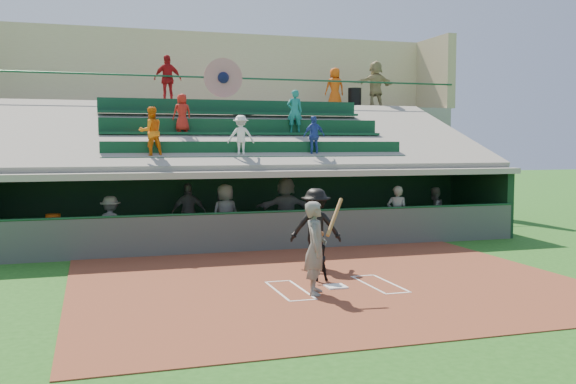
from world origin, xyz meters
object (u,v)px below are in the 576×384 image
object	(u,v)px
batter_at_plate	(316,247)
catcher	(317,257)
water_cooler	(53,221)
white_table	(55,241)
trash_bin	(355,98)
home_plate	(335,286)

from	to	relation	value
batter_at_plate	catcher	bearing A→B (deg)	69.22
catcher	water_cooler	xyz separation A→B (m)	(-5.82, 5.47, 0.36)
batter_at_plate	white_table	bearing A→B (deg)	128.90
catcher	water_cooler	distance (m)	8.00
trash_bin	water_cooler	bearing A→B (deg)	-150.03
catcher	water_cooler	bearing A→B (deg)	-44.57
home_plate	water_cooler	xyz separation A→B (m)	(-5.98, 6.23, 0.88)
batter_at_plate	white_table	world-z (taller)	batter_at_plate
white_table	catcher	bearing A→B (deg)	-49.05
home_plate	batter_at_plate	distance (m)	1.21
home_plate	catcher	distance (m)	0.93
white_table	trash_bin	world-z (taller)	trash_bin
batter_at_plate	catcher	world-z (taller)	batter_at_plate
home_plate	white_table	bearing A→B (deg)	133.98
catcher	trash_bin	bearing A→B (deg)	-117.68
batter_at_plate	white_table	xyz separation A→B (m)	(-5.34, 6.61, -0.59)
home_plate	catcher	xyz separation A→B (m)	(-0.15, 0.75, 0.52)
home_plate	water_cooler	size ratio (longest dim) A/B	1.06
catcher	trash_bin	world-z (taller)	trash_bin
trash_bin	home_plate	bearing A→B (deg)	-114.44
batter_at_plate	water_cooler	distance (m)	8.57
home_plate	batter_at_plate	bearing A→B (deg)	-143.50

